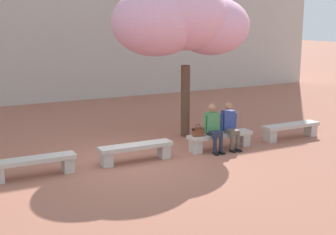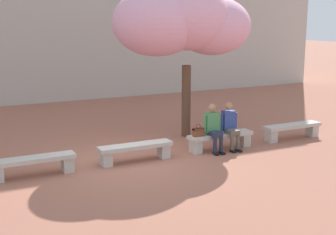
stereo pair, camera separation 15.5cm
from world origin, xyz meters
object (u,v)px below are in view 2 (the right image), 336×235
person_seated_left (213,126)px  cherry_tree_main (183,22)px  stone_bench_near_west (33,163)px  handbag (198,132)px  stone_bench_center (136,150)px  stone_bench_east_end (292,129)px  stone_bench_near_east (221,138)px  person_seated_right (230,124)px

person_seated_left → cherry_tree_main: 3.30m
stone_bench_near_west → handbag: (4.33, -0.01, 0.27)m
stone_bench_center → cherry_tree_main: cherry_tree_main is taller
handbag → person_seated_left: bearing=-5.3°
stone_bench_center → cherry_tree_main: (2.30, 1.80, 3.12)m
stone_bench_east_end → person_seated_left: (-2.80, -0.05, 0.39)m
person_seated_left → handbag: person_seated_left is taller
stone_bench_near_east → stone_bench_east_end: (2.52, 0.00, 0.00)m
stone_bench_center → person_seated_left: person_seated_left is taller
person_seated_left → person_seated_right: size_ratio=1.00×
stone_bench_center → stone_bench_near_east: size_ratio=1.00×
stone_bench_east_end → person_seated_left: person_seated_left is taller
stone_bench_near_west → stone_bench_east_end: size_ratio=1.00×
stone_bench_east_end → person_seated_right: (-2.26, -0.05, 0.39)m
stone_bench_center → person_seated_right: person_seated_right is taller
stone_bench_center → person_seated_right: (2.78, -0.05, 0.39)m
stone_bench_near_east → person_seated_left: person_seated_left is taller
person_seated_right → cherry_tree_main: bearing=104.6°
stone_bench_center → cherry_tree_main: bearing=38.1°
stone_bench_east_end → handbag: 3.25m
stone_bench_center → stone_bench_near_east: bearing=0.0°
stone_bench_near_west → person_seated_right: person_seated_right is taller
stone_bench_near_east → person_seated_right: (0.26, -0.05, 0.39)m
person_seated_right → handbag: 0.99m
cherry_tree_main → handbag: bearing=-105.2°
stone_bench_near_east → person_seated_left: 0.48m
stone_bench_near_east → person_seated_left: size_ratio=1.48×
stone_bench_near_west → stone_bench_center: (2.52, 0.00, 0.00)m
cherry_tree_main → stone_bench_center: bearing=-141.9°
stone_bench_center → cherry_tree_main: size_ratio=0.42×
stone_bench_east_end → person_seated_right: person_seated_right is taller
handbag → stone_bench_near_east: bearing=1.0°
person_seated_left → cherry_tree_main: size_ratio=0.28×
stone_bench_near_west → stone_bench_east_end: (7.56, 0.00, 0.00)m
stone_bench_center → handbag: handbag is taller
stone_bench_east_end → handbag: bearing=-179.8°
stone_bench_near_east → handbag: bearing=-179.0°
stone_bench_east_end → person_seated_right: bearing=-178.6°
stone_bench_center → stone_bench_east_end: bearing=0.0°
person_seated_right → stone_bench_near_west: bearing=179.4°
stone_bench_near_east → person_seated_left: bearing=-169.1°
handbag → cherry_tree_main: cherry_tree_main is taller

